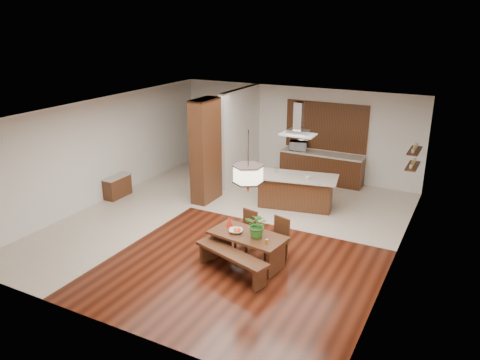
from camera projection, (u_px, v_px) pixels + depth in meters
The scene contains 25 objects.
room_shell at pixel (229, 146), 11.11m from camera, with size 9.00×9.04×2.92m.
tile_hallway at pixel (143, 205), 12.99m from camera, with size 2.50×9.00×0.01m, color beige.
tile_kitchen at pixel (310, 201), 13.33m from camera, with size 5.50×4.00×0.01m, color beige.
soffit_band at pixel (229, 112), 10.84m from camera, with size 8.00×9.00×0.02m, color #412610.
partition_pier at pixel (206, 151), 12.93m from camera, with size 0.45×1.00×2.90m, color #311A0D.
partition_stub at pixel (241, 135), 14.68m from camera, with size 0.18×2.40×2.90m, color silver.
hallway_console at pixel (117, 187), 13.52m from camera, with size 0.37×0.88×0.63m, color #311A0D.
hallway_doorway at pixel (222, 135), 16.30m from camera, with size 1.10×0.20×2.10m, color #311A0D.
rear_counter at pixel (321, 168), 14.71m from camera, with size 2.60×0.62×0.95m.
kitchen_window at pixel (326, 126), 14.50m from camera, with size 2.60×0.08×1.50m, color brown.
shelf_lower at pixel (413, 166), 11.81m from camera, with size 0.26×0.90×0.04m, color #311A0D.
shelf_upper at pixel (415, 151), 11.68m from camera, with size 0.26×0.90×0.04m, color #311A0D.
dining_table at pixel (248, 242), 9.82m from camera, with size 1.70×1.02×0.67m.
dining_bench at pixel (231, 263), 9.46m from camera, with size 1.76×0.39×0.50m, color #311A0D, non-canonical shape.
dining_chair_left at pixel (245, 231), 10.43m from camera, with size 0.40×0.40×0.90m, color #311A0D, non-canonical shape.
dining_chair_right at pixel (276, 240), 9.99m from camera, with size 0.41×0.41×0.93m, color #311A0D, non-canonical shape.
pendant_lantern at pixel (248, 162), 9.24m from camera, with size 0.64×0.64×1.31m, color #F2E7BA, non-canonical shape.
foliage_plant at pixel (258, 225), 9.55m from camera, with size 0.49×0.42×0.54m, color #2F7226.
fruit_bowl at pixel (236, 231), 9.83m from camera, with size 0.29×0.29×0.07m, color beige.
napkin_cone at pixel (229, 221), 10.11m from camera, with size 0.14×0.14×0.23m, color red.
gold_ornament at pixel (267, 241), 9.36m from camera, with size 0.06×0.06×0.09m, color gold.
kitchen_island at pixel (296, 191), 12.74m from camera, with size 2.37×1.37×0.92m.
range_hood at pixel (299, 119), 12.09m from camera, with size 0.90×0.55×0.87m, color silver, non-canonical shape.
island_cup at pixel (308, 177), 12.30m from camera, with size 0.12×0.12×0.09m, color white.
microwave at pixel (298, 146), 14.83m from camera, with size 0.53×0.36×0.29m, color silver.
Camera 1 is at (5.22, -9.41, 4.97)m, focal length 35.00 mm.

